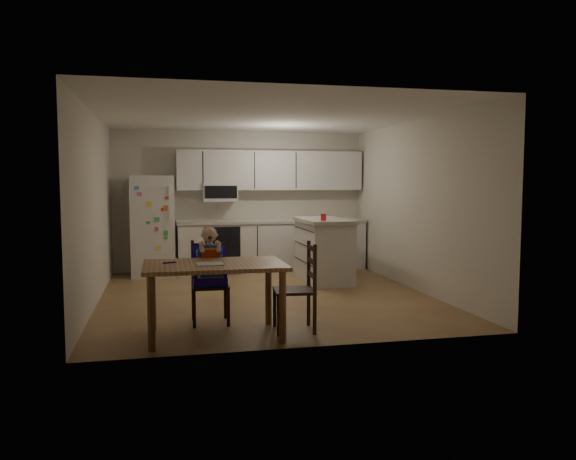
% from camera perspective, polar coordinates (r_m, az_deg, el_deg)
% --- Properties ---
extents(room, '(4.52, 5.01, 2.51)m').
position_cam_1_polar(room, '(8.24, -2.94, 2.49)').
color(room, brown).
rests_on(room, ground).
extents(refrigerator, '(0.72, 0.70, 1.70)m').
position_cam_1_polar(refrigerator, '(9.82, -13.56, 0.41)').
color(refrigerator, silver).
rests_on(refrigerator, ground).
extents(kitchen_run, '(3.37, 0.62, 2.15)m').
position_cam_1_polar(kitchen_run, '(10.08, -1.83, 0.82)').
color(kitchen_run, silver).
rests_on(kitchen_run, ground).
extents(kitchen_island, '(0.72, 1.37, 1.01)m').
position_cam_1_polar(kitchen_island, '(9.04, 3.65, -2.01)').
color(kitchen_island, silver).
rests_on(kitchen_island, ground).
extents(red_cup, '(0.08, 0.08, 0.10)m').
position_cam_1_polar(red_cup, '(8.55, 3.62, 1.31)').
color(red_cup, red).
rests_on(red_cup, kitchen_island).
extents(dining_table, '(1.43, 0.92, 0.76)m').
position_cam_1_polar(dining_table, '(5.81, -7.47, -4.38)').
color(dining_table, brown).
rests_on(dining_table, ground).
extents(napkin, '(0.27, 0.23, 0.01)m').
position_cam_1_polar(napkin, '(5.71, -7.92, -3.44)').
color(napkin, silver).
rests_on(napkin, dining_table).
extents(toddler_spoon, '(0.12, 0.06, 0.02)m').
position_cam_1_polar(toddler_spoon, '(5.87, -12.04, -3.25)').
color(toddler_spoon, '#210ED0').
rests_on(toddler_spoon, dining_table).
extents(chair_booster, '(0.42, 0.42, 1.09)m').
position_cam_1_polar(chair_booster, '(6.42, -7.96, -3.53)').
color(chair_booster, black).
rests_on(chair_booster, ground).
extents(chair_side, '(0.46, 0.46, 0.95)m').
position_cam_1_polar(chair_side, '(6.03, 1.52, -5.21)').
color(chair_side, black).
rests_on(chair_side, ground).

